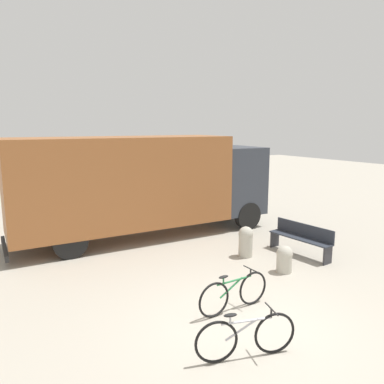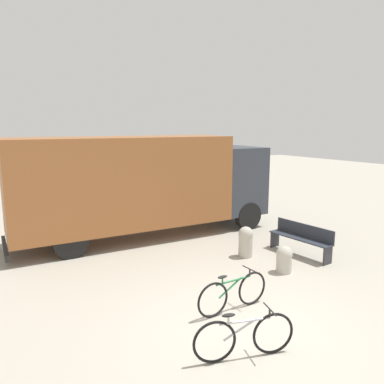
{
  "view_description": "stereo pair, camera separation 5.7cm",
  "coord_description": "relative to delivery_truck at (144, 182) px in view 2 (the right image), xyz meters",
  "views": [
    {
      "loc": [
        -4.17,
        -4.95,
        3.64
      ],
      "look_at": [
        1.35,
        4.13,
        1.75
      ],
      "focal_mm": 35.0,
      "sensor_mm": 36.0,
      "label": 1
    },
    {
      "loc": [
        -4.12,
        -4.98,
        3.64
      ],
      "look_at": [
        1.35,
        4.13,
        1.75
      ],
      "focal_mm": 35.0,
      "sensor_mm": 36.0,
      "label": 2
    }
  ],
  "objects": [
    {
      "name": "bicycle_near",
      "position": [
        -1.37,
        -6.95,
        -1.45
      ],
      "size": [
        1.63,
        0.59,
        0.79
      ],
      "rotation": [
        0.0,
        0.0,
        -0.29
      ],
      "color": "black",
      "rests_on": "ground"
    },
    {
      "name": "bollard_far_bench",
      "position": [
        1.62,
        -3.28,
        -1.36
      ],
      "size": [
        0.41,
        0.41,
        0.87
      ],
      "color": "#B2AD9E",
      "rests_on": "ground"
    },
    {
      "name": "delivery_truck",
      "position": [
        0.0,
        0.0,
        0.0
      ],
      "size": [
        8.68,
        2.48,
        3.3
      ],
      "rotation": [
        0.0,
        0.0,
        -0.03
      ],
      "color": "#99592D",
      "rests_on": "ground"
    },
    {
      "name": "ground_plane",
      "position": [
        -0.72,
        -6.16,
        -1.83
      ],
      "size": [
        60.0,
        60.0,
        0.0
      ],
      "primitive_type": "plane",
      "color": "#A8A091"
    },
    {
      "name": "bollard_near_bench",
      "position": [
        1.72,
        -4.68,
        -1.47
      ],
      "size": [
        0.4,
        0.4,
        0.69
      ],
      "color": "#B2AD9E",
      "rests_on": "ground"
    },
    {
      "name": "park_bench",
      "position": [
        3.09,
        -3.97,
        -1.32
      ],
      "size": [
        0.56,
        1.97,
        0.88
      ],
      "rotation": [
        0.0,
        0.0,
        1.65
      ],
      "color": "#282D38",
      "rests_on": "ground"
    },
    {
      "name": "bicycle_middle",
      "position": [
        -0.58,
        -5.61,
        -1.45
      ],
      "size": [
        1.69,
        0.44,
        0.79
      ],
      "rotation": [
        0.0,
        0.0,
        0.02
      ],
      "color": "black",
      "rests_on": "ground"
    }
  ]
}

